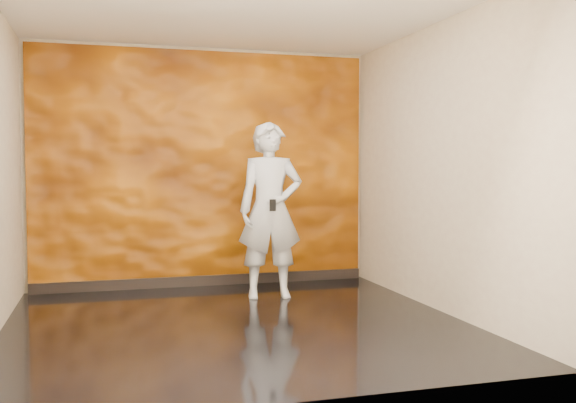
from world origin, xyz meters
name	(u,v)px	position (x,y,z in m)	size (l,w,h in m)	color
room	(237,167)	(0.00, 0.00, 1.40)	(4.02, 4.02, 2.81)	black
feature_wall	(204,169)	(0.00, 1.96, 1.38)	(3.90, 0.06, 2.75)	#CA6906
baseboard	(205,281)	(0.00, 1.92, 0.06)	(3.90, 0.04, 0.12)	black
man	(270,210)	(0.58, 1.07, 0.94)	(0.69, 0.45, 1.88)	#AEB4BE
phone	(273,205)	(0.54, 0.81, 1.01)	(0.07, 0.01, 0.12)	black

